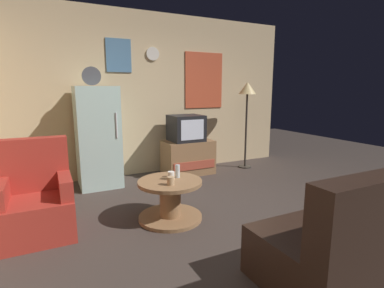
# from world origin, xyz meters

# --- Properties ---
(ground_plane) EXTENTS (12.00, 12.00, 0.00)m
(ground_plane) POSITION_xyz_m (0.00, 0.00, 0.00)
(ground_plane) COLOR #3D332D
(wall_with_art) EXTENTS (5.20, 0.12, 2.72)m
(wall_with_art) POSITION_xyz_m (0.01, 2.45, 1.36)
(wall_with_art) COLOR #D1B284
(wall_with_art) RESTS_ON ground_plane
(fridge) EXTENTS (0.60, 0.62, 1.77)m
(fridge) POSITION_xyz_m (-1.04, 2.03, 0.75)
(fridge) COLOR silver
(fridge) RESTS_ON ground_plane
(tv_stand) EXTENTS (0.84, 0.53, 0.58)m
(tv_stand) POSITION_xyz_m (0.45, 2.02, 0.29)
(tv_stand) COLOR #8E6642
(tv_stand) RESTS_ON ground_plane
(crt_tv) EXTENTS (0.54, 0.51, 0.44)m
(crt_tv) POSITION_xyz_m (0.42, 2.02, 0.80)
(crt_tv) COLOR black
(crt_tv) RESTS_ON tv_stand
(standing_lamp) EXTENTS (0.32, 0.32, 1.59)m
(standing_lamp) POSITION_xyz_m (1.61, 1.92, 1.36)
(standing_lamp) COLOR #332D28
(standing_lamp) RESTS_ON ground_plane
(coffee_table) EXTENTS (0.72, 0.72, 0.45)m
(coffee_table) POSITION_xyz_m (-0.53, 0.44, 0.23)
(coffee_table) COLOR #8E6642
(coffee_table) RESTS_ON ground_plane
(wine_glass) EXTENTS (0.05, 0.05, 0.15)m
(wine_glass) POSITION_xyz_m (-0.40, 0.50, 0.53)
(wine_glass) COLOR silver
(wine_glass) RESTS_ON coffee_table
(mug_ceramic_white) EXTENTS (0.08, 0.08, 0.09)m
(mug_ceramic_white) POSITION_xyz_m (-0.50, 0.47, 0.50)
(mug_ceramic_white) COLOR silver
(mug_ceramic_white) RESTS_ON coffee_table
(mug_ceramic_tan) EXTENTS (0.08, 0.08, 0.09)m
(mug_ceramic_tan) POSITION_xyz_m (-0.58, 0.29, 0.50)
(mug_ceramic_tan) COLOR tan
(mug_ceramic_tan) RESTS_ON coffee_table
(armchair) EXTENTS (0.68, 0.68, 0.96)m
(armchair) POSITION_xyz_m (-1.87, 0.72, 0.34)
(armchair) COLOR #A52D23
(armchair) RESTS_ON ground_plane
(couch) EXTENTS (1.70, 0.80, 0.92)m
(couch) POSITION_xyz_m (0.47, -1.20, 0.31)
(couch) COLOR black
(couch) RESTS_ON ground_plane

